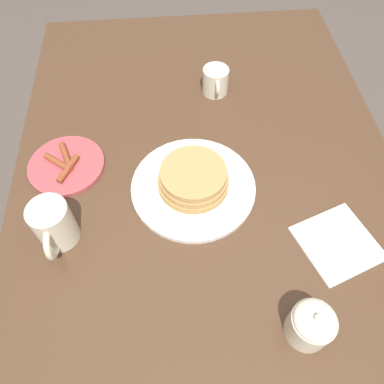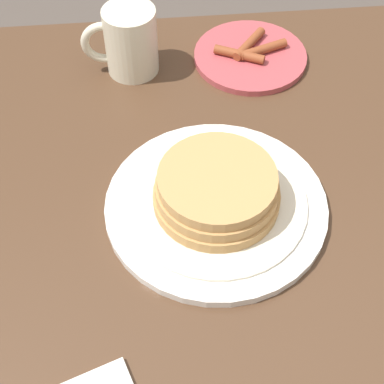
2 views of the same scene
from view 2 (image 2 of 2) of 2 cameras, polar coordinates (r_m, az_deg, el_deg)
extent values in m
cube|color=#4C3321|center=(0.73, 4.91, -4.45)|extent=(1.31, 0.89, 0.03)
cylinder|color=white|center=(0.73, 2.34, -1.35)|extent=(0.28, 0.28, 0.01)
cylinder|color=beige|center=(0.72, 2.36, -0.96)|extent=(0.22, 0.22, 0.00)
cylinder|color=tan|center=(0.71, 2.39, -0.47)|extent=(0.15, 0.15, 0.02)
cylinder|color=tan|center=(0.70, 2.43, 0.35)|extent=(0.15, 0.15, 0.02)
cylinder|color=tan|center=(0.69, 2.47, 1.19)|extent=(0.14, 0.14, 0.02)
cylinder|color=#B2474C|center=(0.94, 5.66, 12.96)|extent=(0.17, 0.17, 0.01)
cylinder|color=brown|center=(0.94, 6.91, 13.57)|extent=(0.08, 0.04, 0.01)
cylinder|color=brown|center=(0.92, 4.60, 13.16)|extent=(0.08, 0.05, 0.01)
cylinder|color=brown|center=(0.95, 5.57, 14.12)|extent=(0.06, 0.07, 0.01)
cylinder|color=beige|center=(0.89, -5.93, 14.36)|extent=(0.08, 0.08, 0.10)
torus|color=beige|center=(0.90, -8.48, 14.14)|extent=(0.07, 0.01, 0.07)
cylinder|color=#472819|center=(0.87, -6.17, 16.61)|extent=(0.07, 0.07, 0.00)
camera|label=1|loc=(0.64, -65.91, 40.15)|focal=35.00mm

